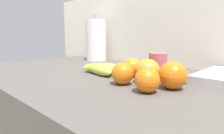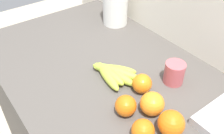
# 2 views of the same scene
# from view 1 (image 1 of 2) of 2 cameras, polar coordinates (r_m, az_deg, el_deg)

# --- Properties ---
(wall_back) EXTENTS (2.13, 0.06, 1.30)m
(wall_back) POSITION_cam_1_polar(r_m,az_deg,el_deg) (1.07, 21.98, -12.00)
(wall_back) COLOR silver
(wall_back) RESTS_ON ground
(banana_bunch) EXTENTS (0.21, 0.15, 0.04)m
(banana_bunch) POSITION_cam_1_polar(r_m,az_deg,el_deg) (0.79, -2.93, -0.58)
(banana_bunch) COLOR #B6C73F
(banana_bunch) RESTS_ON counter
(orange_far_right) EXTENTS (0.08, 0.08, 0.08)m
(orange_far_right) POSITION_cam_1_polar(r_m,az_deg,el_deg) (0.64, 10.72, -1.20)
(orange_far_right) COLOR orange
(orange_far_right) RESTS_ON counter
(orange_right) EXTENTS (0.07, 0.07, 0.07)m
(orange_right) POSITION_cam_1_polar(r_m,az_deg,el_deg) (0.61, 3.21, -1.98)
(orange_right) COLOR orange
(orange_right) RESTS_ON counter
(orange_center) EXTENTS (0.07, 0.07, 0.07)m
(orange_center) POSITION_cam_1_polar(r_m,az_deg,el_deg) (0.53, 10.54, -3.91)
(orange_center) COLOR orange
(orange_center) RESTS_ON counter
(orange_back_left) EXTENTS (0.08, 0.08, 0.08)m
(orange_back_left) POSITION_cam_1_polar(r_m,az_deg,el_deg) (0.58, 17.85, -2.37)
(orange_back_left) COLOR orange
(orange_back_left) RESTS_ON counter
(orange_front) EXTENTS (0.07, 0.07, 0.07)m
(orange_front) POSITION_cam_1_polar(r_m,az_deg,el_deg) (0.73, 6.17, -0.15)
(orange_front) COLOR orange
(orange_front) RESTS_ON counter
(paper_towel_roll) EXTENTS (0.13, 0.13, 0.29)m
(paper_towel_roll) POSITION_cam_1_polar(r_m,az_deg,el_deg) (1.22, -4.80, 8.03)
(paper_towel_roll) COLOR white
(paper_towel_roll) RESTS_ON counter
(mug) EXTENTS (0.08, 0.08, 0.09)m
(mug) POSITION_cam_1_polar(r_m,az_deg,el_deg) (0.82, 13.65, 1.15)
(mug) COLOR #BF565C
(mug) RESTS_ON counter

